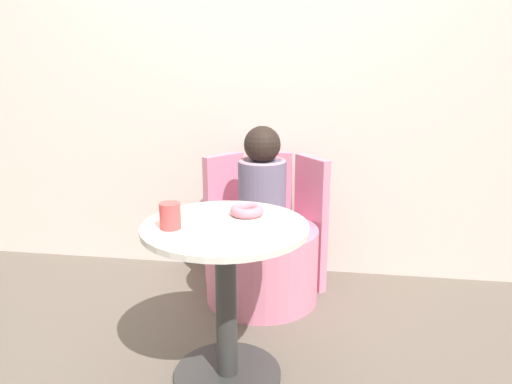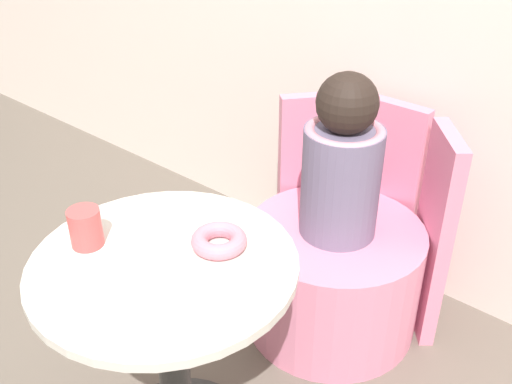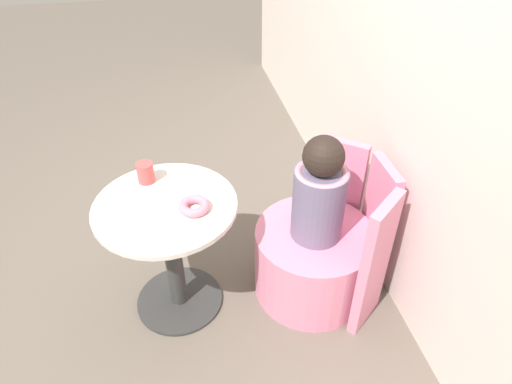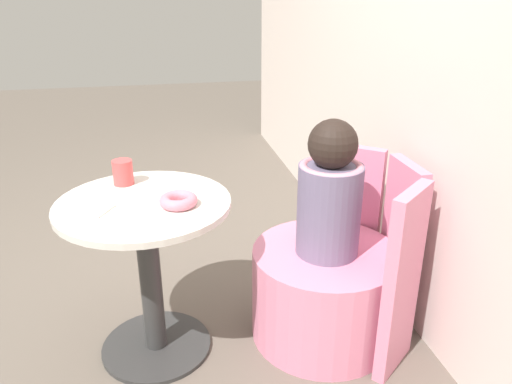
{
  "view_description": "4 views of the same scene",
  "coord_description": "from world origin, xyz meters",
  "px_view_note": "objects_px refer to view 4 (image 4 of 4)",
  "views": [
    {
      "loc": [
        0.47,
        -1.85,
        1.33
      ],
      "look_at": [
        0.14,
        0.32,
        0.72
      ],
      "focal_mm": 35.0,
      "sensor_mm": 36.0,
      "label": 1
    },
    {
      "loc": [
        0.99,
        -0.78,
        1.58
      ],
      "look_at": [
        0.07,
        0.31,
        0.72
      ],
      "focal_mm": 42.0,
      "sensor_mm": 36.0,
      "label": 2
    },
    {
      "loc": [
        1.72,
        0.03,
        2.0
      ],
      "look_at": [
        0.1,
        0.38,
        0.71
      ],
      "focal_mm": 32.0,
      "sensor_mm": 36.0,
      "label": 3
    },
    {
      "loc": [
        1.83,
        0.02,
        1.44
      ],
      "look_at": [
        0.16,
        0.37,
        0.72
      ],
      "focal_mm": 35.0,
      "sensor_mm": 36.0,
      "label": 4
    }
  ],
  "objects_px": {
    "donut": "(178,200)",
    "cup": "(123,172)",
    "tub_chair": "(324,293)",
    "child_figure": "(330,194)",
    "round_table": "(148,253)"
  },
  "relations": [
    {
      "from": "donut",
      "to": "cup",
      "type": "relative_size",
      "value": 1.39
    },
    {
      "from": "tub_chair",
      "to": "cup",
      "type": "relative_size",
      "value": 6.11
    },
    {
      "from": "child_figure",
      "to": "round_table",
      "type": "bearing_deg",
      "value": -93.83
    },
    {
      "from": "tub_chair",
      "to": "cup",
      "type": "xyz_separation_m",
      "value": [
        -0.24,
        -0.8,
        0.53
      ]
    },
    {
      "from": "child_figure",
      "to": "cup",
      "type": "distance_m",
      "value": 0.84
    },
    {
      "from": "round_table",
      "to": "tub_chair",
      "type": "height_order",
      "value": "round_table"
    },
    {
      "from": "round_table",
      "to": "child_figure",
      "type": "bearing_deg",
      "value": 86.17
    },
    {
      "from": "round_table",
      "to": "tub_chair",
      "type": "relative_size",
      "value": 1.11
    },
    {
      "from": "child_figure",
      "to": "cup",
      "type": "relative_size",
      "value": 5.56
    },
    {
      "from": "donut",
      "to": "cup",
      "type": "distance_m",
      "value": 0.33
    },
    {
      "from": "tub_chair",
      "to": "donut",
      "type": "height_order",
      "value": "donut"
    },
    {
      "from": "round_table",
      "to": "cup",
      "type": "relative_size",
      "value": 6.78
    },
    {
      "from": "round_table",
      "to": "donut",
      "type": "xyz_separation_m",
      "value": [
        0.07,
        0.13,
        0.24
      ]
    },
    {
      "from": "round_table",
      "to": "cup",
      "type": "height_order",
      "value": "cup"
    },
    {
      "from": "child_figure",
      "to": "cup",
      "type": "height_order",
      "value": "child_figure"
    }
  ]
}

